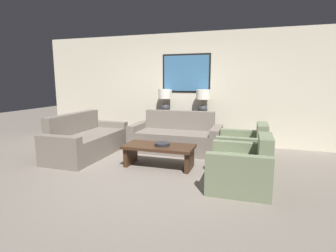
{
  "coord_description": "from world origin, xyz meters",
  "views": [
    {
      "loc": [
        1.51,
        -3.85,
        1.51
      ],
      "look_at": [
        0.0,
        0.96,
        0.65
      ],
      "focal_mm": 28.0,
      "sensor_mm": 36.0,
      "label": 1
    }
  ],
  "objects": [
    {
      "name": "console_table",
      "position": [
        0.0,
        2.21,
        0.37
      ],
      "size": [
        1.39,
        0.37,
        0.73
      ],
      "color": "black",
      "rests_on": "ground_plane"
    },
    {
      "name": "decorative_bowl",
      "position": [
        0.07,
        0.41,
        0.42
      ],
      "size": [
        0.27,
        0.27,
        0.05
      ],
      "color": "#232328",
      "rests_on": "coffee_table"
    },
    {
      "name": "ground_plane",
      "position": [
        0.0,
        0.0,
        0.0
      ],
      "size": [
        20.0,
        20.0,
        0.0
      ],
      "primitive_type": "plane",
      "color": "slate"
    },
    {
      "name": "armchair_near_camera",
      "position": [
        1.44,
        -0.12,
        0.28
      ],
      "size": [
        0.85,
        0.89,
        0.78
      ],
      "color": "#707A5B",
      "rests_on": "ground_plane"
    },
    {
      "name": "armchair_near_back_wall",
      "position": [
        1.44,
        0.94,
        0.28
      ],
      "size": [
        0.85,
        0.89,
        0.78
      ],
      "color": "#707A5B",
      "rests_on": "ground_plane"
    },
    {
      "name": "table_lamp_left",
      "position": [
        -0.46,
        2.21,
        1.1
      ],
      "size": [
        0.33,
        0.33,
        0.59
      ],
      "color": "#333338",
      "rests_on": "console_table"
    },
    {
      "name": "couch_by_side",
      "position": [
        -1.69,
        0.7,
        0.29
      ],
      "size": [
        0.86,
        1.93,
        0.85
      ],
      "color": "slate",
      "rests_on": "ground_plane"
    },
    {
      "name": "back_wall",
      "position": [
        0.0,
        2.48,
        1.33
      ],
      "size": [
        7.69,
        0.12,
        2.65
      ],
      "color": "beige",
      "rests_on": "ground_plane"
    },
    {
      "name": "table_lamp_right",
      "position": [
        0.46,
        2.21,
        1.1
      ],
      "size": [
        0.33,
        0.33,
        0.59
      ],
      "color": "#333338",
      "rests_on": "console_table"
    },
    {
      "name": "couch_by_back_wall",
      "position": [
        0.0,
        1.55,
        0.29
      ],
      "size": [
        1.93,
        0.86,
        0.85
      ],
      "color": "slate",
      "rests_on": "ground_plane"
    },
    {
      "name": "coffee_table",
      "position": [
        0.01,
        0.41,
        0.29
      ],
      "size": [
        1.24,
        0.59,
        0.39
      ],
      "color": "#3D2616",
      "rests_on": "ground_plane"
    }
  ]
}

